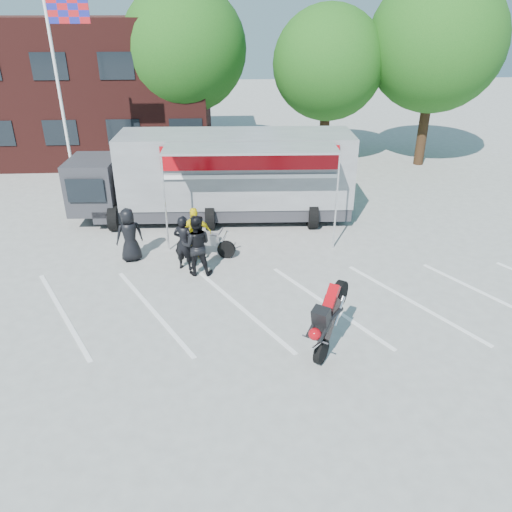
{
  "coord_description": "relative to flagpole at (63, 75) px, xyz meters",
  "views": [
    {
      "loc": [
        -0.08,
        -10.63,
        7.35
      ],
      "look_at": [
        0.65,
        1.52,
        1.3
      ],
      "focal_mm": 35.0,
      "sensor_mm": 36.0,
      "label": 1
    }
  ],
  "objects": [
    {
      "name": "tree_left",
      "position": [
        4.24,
        6.0,
        0.51
      ],
      "size": [
        6.12,
        6.12,
        8.64
      ],
      "color": "#382314",
      "rests_on": "ground"
    },
    {
      "name": "spectator_leather_c",
      "position": [
        5.19,
        -6.95,
        -4.1
      ],
      "size": [
        0.97,
        0.78,
        1.91
      ],
      "primitive_type": "imported",
      "rotation": [
        0.0,
        0.0,
        3.08
      ],
      "color": "black",
      "rests_on": "ground"
    },
    {
      "name": "ground",
      "position": [
        6.24,
        -10.0,
        -5.05
      ],
      "size": [
        100.0,
        100.0,
        0.0
      ],
      "primitive_type": "plane",
      "color": "#A4A49F",
      "rests_on": "ground"
    },
    {
      "name": "parked_motorcycle",
      "position": [
        5.42,
        -5.76,
        -5.05
      ],
      "size": [
        2.11,
        1.13,
        1.05
      ],
      "primitive_type": null,
      "rotation": [
        0.0,
        0.0,
        1.33
      ],
      "color": "#AFAFB4",
      "rests_on": "ground"
    },
    {
      "name": "stunt_bike_rider",
      "position": [
        8.58,
        -10.98,
        -5.05
      ],
      "size": [
        1.61,
        1.84,
        1.98
      ],
      "primitive_type": null,
      "rotation": [
        0.0,
        0.0,
        -0.6
      ],
      "color": "black",
      "rests_on": "ground"
    },
    {
      "name": "office_building",
      "position": [
        -3.76,
        8.0,
        -1.55
      ],
      "size": [
        18.0,
        8.0,
        7.0
      ],
      "primitive_type": "cube",
      "color": "#3E1614",
      "rests_on": "ground"
    },
    {
      "name": "spectator_hivis",
      "position": [
        5.1,
        -5.89,
        -4.18
      ],
      "size": [
        1.08,
        0.6,
        1.75
      ],
      "primitive_type": "imported",
      "rotation": [
        0.0,
        0.0,
        3.32
      ],
      "color": "yellow",
      "rests_on": "ground"
    },
    {
      "name": "transporter_truck",
      "position": [
        6.01,
        -2.52,
        -5.05
      ],
      "size": [
        10.55,
        5.32,
        3.31
      ],
      "primitive_type": null,
      "rotation": [
        0.0,
        0.0,
        -0.03
      ],
      "color": "gray",
      "rests_on": "ground"
    },
    {
      "name": "flagpole",
      "position": [
        0.0,
        0.0,
        0.0
      ],
      "size": [
        1.61,
        0.12,
        8.0
      ],
      "color": "white",
      "rests_on": "ground"
    },
    {
      "name": "tree_mid",
      "position": [
        11.24,
        5.0,
        -0.11
      ],
      "size": [
        5.44,
        5.44,
        7.68
      ],
      "color": "#382314",
      "rests_on": "ground"
    },
    {
      "name": "parking_bay_lines",
      "position": [
        6.24,
        -9.0,
        -5.05
      ],
      "size": [
        18.09,
        13.33,
        0.01
      ],
      "primitive_type": "cube",
      "rotation": [
        0.0,
        0.0,
        0.52
      ],
      "color": "white",
      "rests_on": "ground"
    },
    {
      "name": "spectator_leather_a",
      "position": [
        3.01,
        -5.9,
        -4.17
      ],
      "size": [
        1.01,
        0.85,
        1.77
      ],
      "primitive_type": "imported",
      "rotation": [
        0.0,
        0.0,
        3.53
      ],
      "color": "black",
      "rests_on": "ground"
    },
    {
      "name": "tree_right",
      "position": [
        16.24,
        4.5,
        0.82
      ],
      "size": [
        6.46,
        6.46,
        9.12
      ],
      "color": "#382314",
      "rests_on": "ground"
    },
    {
      "name": "spectator_leather_b",
      "position": [
        4.79,
        -6.61,
        -4.17
      ],
      "size": [
        0.75,
        0.62,
        1.77
      ],
      "primitive_type": "imported",
      "rotation": [
        0.0,
        0.0,
        2.79
      ],
      "color": "black",
      "rests_on": "ground"
    }
  ]
}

